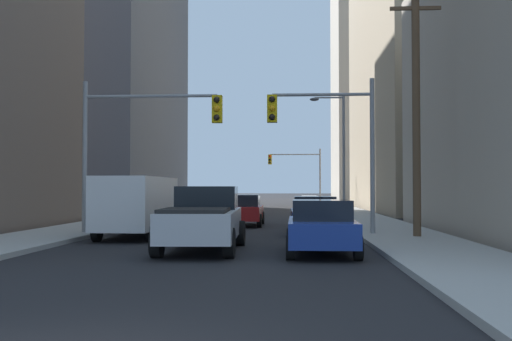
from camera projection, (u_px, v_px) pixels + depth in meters
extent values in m
cube|color=#9E9E99|center=(195.00, 207.00, 55.76)|extent=(3.30, 160.00, 0.15)
cube|color=#9E9E99|center=(335.00, 207.00, 54.99)|extent=(3.30, 160.00, 0.15)
cube|color=#B7BABF|center=(203.00, 224.00, 17.30)|extent=(2.20, 5.47, 0.80)
cube|color=black|center=(207.00, 198.00, 18.29)|extent=(1.86, 1.86, 0.70)
cube|color=black|center=(195.00, 210.00, 15.96)|extent=(1.85, 2.44, 0.10)
cylinder|color=black|center=(181.00, 233.00, 19.07)|extent=(0.28, 0.80, 0.80)
cylinder|color=black|center=(240.00, 233.00, 18.95)|extent=(0.28, 0.80, 0.80)
cylinder|color=black|center=(157.00, 243.00, 15.62)|extent=(0.28, 0.80, 0.80)
cylinder|color=black|center=(229.00, 243.00, 15.51)|extent=(0.28, 0.80, 0.80)
cube|color=white|center=(137.00, 202.00, 22.03)|extent=(2.07, 5.23, 1.90)
cube|color=black|center=(153.00, 191.00, 24.64)|extent=(1.76, 0.04, 0.60)
cylinder|color=black|center=(124.00, 225.00, 23.72)|extent=(0.24, 0.72, 0.72)
cylinder|color=black|center=(171.00, 225.00, 23.61)|extent=(0.24, 0.72, 0.72)
cylinder|color=black|center=(97.00, 231.00, 20.40)|extent=(0.24, 0.72, 0.72)
cylinder|color=black|center=(152.00, 231.00, 20.29)|extent=(0.24, 0.72, 0.72)
cube|color=navy|center=(321.00, 231.00, 16.44)|extent=(1.83, 4.21, 0.65)
cube|color=black|center=(322.00, 210.00, 16.30)|extent=(1.60, 1.91, 0.55)
cylinder|color=black|center=(290.00, 239.00, 17.82)|extent=(0.22, 0.64, 0.64)
cylinder|color=black|center=(348.00, 239.00, 17.72)|extent=(0.22, 0.64, 0.64)
cylinder|color=black|center=(290.00, 248.00, 15.14)|extent=(0.22, 0.64, 0.64)
cylinder|color=black|center=(358.00, 248.00, 15.03)|extent=(0.22, 0.64, 0.64)
cube|color=#141E4C|center=(314.00, 218.00, 23.45)|extent=(1.87, 4.23, 0.65)
cube|color=black|center=(314.00, 203.00, 23.32)|extent=(1.61, 1.93, 0.55)
cylinder|color=black|center=(292.00, 224.00, 24.84)|extent=(0.22, 0.64, 0.64)
cylinder|color=black|center=(334.00, 225.00, 24.73)|extent=(0.22, 0.64, 0.64)
cylinder|color=black|center=(292.00, 229.00, 22.15)|extent=(0.22, 0.64, 0.64)
cylinder|color=black|center=(339.00, 229.00, 22.05)|extent=(0.22, 0.64, 0.64)
cube|color=maroon|center=(243.00, 213.00, 28.95)|extent=(1.81, 4.20, 0.65)
cube|color=black|center=(243.00, 200.00, 28.81)|extent=(1.59, 1.90, 0.55)
cylinder|color=black|center=(229.00, 218.00, 30.33)|extent=(0.22, 0.64, 0.64)
cylinder|color=black|center=(262.00, 218.00, 30.23)|extent=(0.22, 0.64, 0.64)
cylinder|color=black|center=(222.00, 221.00, 27.65)|extent=(0.22, 0.64, 0.64)
cylinder|color=black|center=(259.00, 221.00, 27.54)|extent=(0.22, 0.64, 0.64)
cylinder|color=gray|center=(85.00, 158.00, 22.90)|extent=(0.18, 0.18, 6.00)
cylinder|color=gray|center=(151.00, 96.00, 22.82)|extent=(5.17, 0.12, 0.12)
cube|color=gold|center=(217.00, 109.00, 22.65)|extent=(0.38, 0.30, 1.05)
sphere|color=black|center=(217.00, 100.00, 22.49)|extent=(0.24, 0.24, 0.24)
sphere|color=#F9A514|center=(217.00, 109.00, 22.48)|extent=(0.24, 0.24, 0.24)
sphere|color=black|center=(217.00, 117.00, 22.47)|extent=(0.24, 0.24, 0.24)
cylinder|color=gray|center=(372.00, 158.00, 22.24)|extent=(0.18, 0.18, 6.00)
cylinder|color=gray|center=(322.00, 95.00, 22.43)|extent=(3.78, 0.12, 0.12)
cube|color=gold|center=(272.00, 109.00, 22.52)|extent=(0.38, 0.30, 1.05)
sphere|color=black|center=(272.00, 99.00, 22.36)|extent=(0.24, 0.24, 0.24)
sphere|color=#F9A514|center=(272.00, 108.00, 22.35)|extent=(0.24, 0.24, 0.24)
sphere|color=black|center=(272.00, 117.00, 22.34)|extent=(0.24, 0.24, 0.24)
cylinder|color=gray|center=(320.00, 177.00, 62.12)|extent=(0.18, 0.18, 6.00)
cylinder|color=gray|center=(295.00, 154.00, 62.34)|extent=(5.28, 0.12, 0.12)
cube|color=gold|center=(270.00, 159.00, 62.48)|extent=(0.38, 0.30, 1.05)
sphere|color=red|center=(270.00, 156.00, 62.32)|extent=(0.24, 0.24, 0.24)
sphere|color=black|center=(270.00, 159.00, 62.31)|extent=(0.24, 0.24, 0.24)
sphere|color=black|center=(270.00, 163.00, 62.30)|extent=(0.24, 0.24, 0.24)
cylinder|color=brown|center=(416.00, 104.00, 20.99)|extent=(0.28, 0.28, 9.67)
cube|color=brown|center=(415.00, 8.00, 21.09)|extent=(1.80, 0.12, 0.12)
cylinder|color=gray|center=(344.00, 156.00, 35.39)|extent=(0.16, 0.16, 7.50)
cylinder|color=gray|center=(329.00, 98.00, 35.55)|extent=(1.75, 0.10, 0.10)
ellipsoid|color=#4C4C51|center=(314.00, 99.00, 35.60)|extent=(0.56, 0.32, 0.20)
cube|color=#4C515B|center=(87.00, 62.00, 57.59)|extent=(15.49, 24.80, 28.36)
cube|color=tan|center=(480.00, 4.00, 49.82)|extent=(19.20, 28.12, 34.83)
cube|color=#B7A893|center=(391.00, 51.00, 95.06)|extent=(18.08, 18.03, 48.00)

